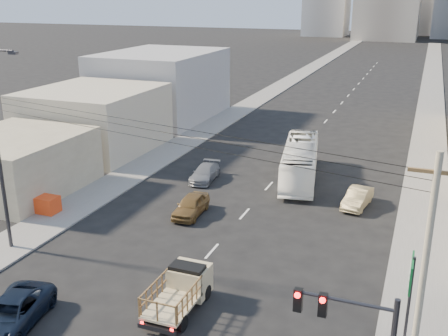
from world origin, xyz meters
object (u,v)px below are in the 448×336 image
Objects in this scene: sedan_brown at (191,205)px; flatbed_pickup at (180,288)px; green_sign at (410,286)px; city_bus at (300,161)px; navy_pickup at (10,314)px; sedan_tan at (358,198)px; sedan_grey at (205,173)px; utility_pole at (422,287)px; crate_stack at (46,204)px.

flatbed_pickup is at bearing -71.11° from sedan_brown.
city_bus is at bearing 113.87° from green_sign.
navy_pickup is 14.98m from sedan_brown.
sedan_tan is at bearing -49.10° from city_bus.
navy_pickup is 1.21× the size of sedan_grey.
green_sign is at bearing -76.37° from city_bus.
green_sign is 2.91m from utility_pole.
navy_pickup is (-6.60, -4.22, -0.38)m from flatbed_pickup.
flatbed_pickup is at bearing -27.22° from crate_stack.
city_bus is 11.33m from sedan_brown.
sedan_grey is at bearing -167.24° from city_bus.
sedan_tan is (10.58, 5.73, -0.04)m from sedan_brown.
flatbed_pickup is at bearing 177.63° from green_sign.
city_bus is (7.61, 24.79, 0.84)m from navy_pickup.
sedan_tan is at bearing 25.26° from sedan_brown.
sedan_grey is 2.36× the size of crate_stack.
sedan_brown reaches higher than sedan_grey.
crate_stack is (-7.65, -10.38, 0.07)m from sedan_grey.
sedan_grey is 26.87m from utility_pole.
utility_pole reaches higher than city_bus.
green_sign reaches higher than sedan_brown.
crate_stack is at bearing 157.68° from utility_pole.
city_bus reaches higher than crate_stack.
sedan_brown is at bearing 19.86° from crate_stack.
utility_pole reaches higher than crate_stack.
crate_stack is (-24.50, 10.06, -4.50)m from utility_pole.
sedan_brown is 18.53m from green_sign.
city_bus is (1.01, 20.57, 0.45)m from flatbed_pickup.
flatbed_pickup is 1.04× the size of sedan_grey.
flatbed_pickup reaches higher than sedan_tan.
sedan_brown is 1.02× the size of sedan_tan.
green_sign is (9.29, -21.00, 2.20)m from city_bus.
green_sign reaches higher than navy_pickup.
flatbed_pickup is 0.88× the size of green_sign.
sedan_brown is 20.63m from utility_pole.
utility_pole reaches higher than green_sign.
utility_pole is at bearing -7.16° from navy_pickup.
utility_pole reaches higher than sedan_tan.
sedan_tan reaches higher than sedan_grey.
city_bus reaches higher than flatbed_pickup.
flatbed_pickup is 0.86× the size of navy_pickup.
sedan_tan reaches higher than crate_stack.
sedan_tan is 2.22× the size of crate_stack.
navy_pickup is 24.24m from sedan_tan.
navy_pickup is 17.85m from utility_pole.
city_bus is 2.62× the size of sedan_grey.
sedan_tan is at bearing 68.92° from flatbed_pickup.
navy_pickup reaches higher than sedan_brown.
green_sign reaches higher than sedan_grey.
sedan_tan is 12.56m from sedan_grey.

